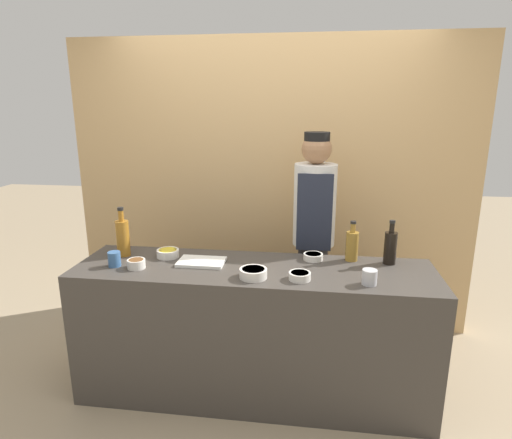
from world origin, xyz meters
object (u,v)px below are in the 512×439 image
object	(u,v)px
cup_steel	(369,277)
bottle_vinegar	(352,245)
sauce_bowl_brown	(136,263)
sauce_bowl_white	(313,256)
bottle_soy	(390,247)
cup_blue	(114,259)
cutting_board	(201,262)
chef_center	(314,235)
sauce_bowl_purple	(253,273)
bottle_amber	(123,237)
sauce_bowl_green	(300,276)
sauce_bowl_yellow	(168,253)

from	to	relation	value
cup_steel	bottle_vinegar	bearing A→B (deg)	100.14
sauce_bowl_brown	sauce_bowl_white	bearing A→B (deg)	15.29
bottle_soy	cup_blue	size ratio (longest dim) A/B	3.02
cutting_board	bottle_soy	distance (m)	1.21
cutting_board	bottle_soy	world-z (taller)	bottle_soy
bottle_soy	cup_steel	bearing A→B (deg)	-115.01
bottle_soy	cup_steel	size ratio (longest dim) A/B	3.25
cup_blue	chef_center	distance (m)	1.41
sauce_bowl_white	bottle_soy	xyz separation A→B (m)	(0.48, -0.01, 0.09)
sauce_bowl_purple	bottle_vinegar	world-z (taller)	bottle_vinegar
bottle_amber	chef_center	world-z (taller)	chef_center
bottle_amber	chef_center	bearing A→B (deg)	20.16
sauce_bowl_green	chef_center	world-z (taller)	chef_center
sauce_bowl_purple	sauce_bowl_yellow	bearing A→B (deg)	155.81
sauce_bowl_brown	chef_center	xyz separation A→B (m)	(1.09, 0.68, 0.02)
sauce_bowl_yellow	cup_steel	world-z (taller)	cup_steel
sauce_bowl_yellow	cutting_board	xyz separation A→B (m)	(0.25, -0.09, -0.02)
bottle_amber	bottle_soy	xyz separation A→B (m)	(1.75, 0.08, -0.02)
sauce_bowl_brown	bottle_amber	xyz separation A→B (m)	(-0.18, 0.21, 0.10)
sauce_bowl_white	cup_steel	xyz separation A→B (m)	(0.32, -0.36, 0.02)
sauce_bowl_white	cutting_board	size ratio (longest dim) A/B	0.43
bottle_amber	cup_blue	xyz separation A→B (m)	(0.03, -0.20, -0.08)
sauce_bowl_yellow	bottle_amber	xyz separation A→B (m)	(-0.31, -0.01, 0.10)
sauce_bowl_purple	bottle_amber	distance (m)	0.97
cutting_board	cup_steel	bearing A→B (deg)	-10.93
cup_blue	bottle_soy	bearing A→B (deg)	9.26
sauce_bowl_green	cup_steel	world-z (taller)	cup_steel
sauce_bowl_green	bottle_vinegar	distance (m)	0.50
sauce_bowl_brown	cup_blue	xyz separation A→B (m)	(-0.15, 0.01, 0.02)
sauce_bowl_white	sauce_bowl_purple	distance (m)	0.50
bottle_soy	cup_blue	bearing A→B (deg)	-170.74
sauce_bowl_white	bottle_amber	distance (m)	1.28
sauce_bowl_white	sauce_bowl_brown	distance (m)	1.13
sauce_bowl_brown	cutting_board	world-z (taller)	sauce_bowl_brown
cutting_board	cup_blue	world-z (taller)	cup_blue
cup_blue	sauce_bowl_white	bearing A→B (deg)	13.00
cup_steel	chef_center	world-z (taller)	chef_center
sauce_bowl_white	cup_blue	xyz separation A→B (m)	(-1.24, -0.29, 0.02)
bottle_soy	sauce_bowl_green	bearing A→B (deg)	-148.53
sauce_bowl_yellow	bottle_vinegar	world-z (taller)	bottle_vinegar
sauce_bowl_green	bottle_soy	xyz separation A→B (m)	(0.56, 0.34, 0.09)
chef_center	bottle_soy	bearing A→B (deg)	-38.55
bottle_amber	cup_blue	distance (m)	0.22
sauce_bowl_brown	chef_center	world-z (taller)	chef_center
bottle_amber	cup_steel	bearing A→B (deg)	-9.95
bottle_amber	sauce_bowl_purple	bearing A→B (deg)	-16.26
cutting_board	bottle_vinegar	size ratio (longest dim) A/B	1.12
sauce_bowl_brown	cup_blue	world-z (taller)	cup_blue
sauce_bowl_green	chef_center	bearing A→B (deg)	84.10
sauce_bowl_yellow	chef_center	world-z (taller)	chef_center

